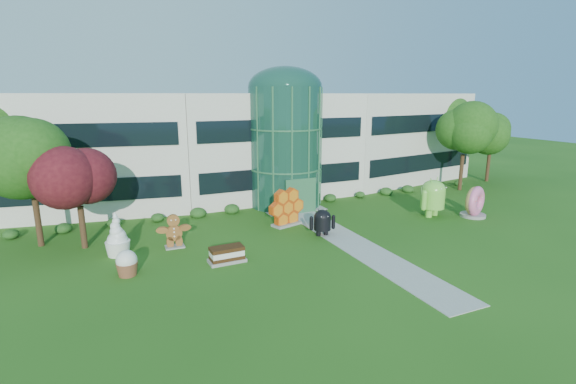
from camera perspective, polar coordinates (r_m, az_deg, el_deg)
name	(u,v)px	position (r m, az deg, el deg)	size (l,w,h in m)	color
ground	(365,251)	(25.90, 10.49, -7.89)	(140.00, 140.00, 0.00)	#215114
building	(260,143)	(40.52, -3.83, 6.70)	(46.00, 15.00, 9.30)	beige
atrium	(285,147)	(34.96, -0.39, 6.11)	(6.00, 6.00, 9.80)	#194738
walkway	(347,240)	(27.45, 8.12, -6.53)	(2.40, 20.00, 0.04)	#9E9E93
tree_red	(80,201)	(28.00, -26.61, -1.07)	(4.00, 4.00, 6.00)	#3F0C14
trees_backdrop	(280,154)	(35.96, -1.03, 5.18)	(52.00, 8.00, 8.40)	#1D4C13
android_green	(433,195)	(33.93, 19.21, -0.39)	(2.96, 1.97, 3.35)	#72CB41
android_black	(322,221)	(27.86, 4.73, -3.91)	(1.84, 1.23, 2.09)	black
donut	(474,201)	(35.03, 24.11, -1.18)	(2.35, 1.13, 2.44)	#DA5394
gingerbread	(174,231)	(26.60, -15.35, -5.14)	(2.31, 0.89, 2.13)	brown
ice_cream_sandwich	(227,254)	(23.93, -8.36, -8.44)	(2.05, 1.03, 0.91)	black
honeycomb	(286,209)	(29.87, -0.21, -2.33)	(3.12, 1.11, 2.45)	orange
froyo	(117,234)	(26.34, -22.37, -5.35)	(1.51, 1.51, 2.58)	white
cupcake	(127,263)	(23.50, -21.18, -9.02)	(1.16, 1.16, 1.39)	white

